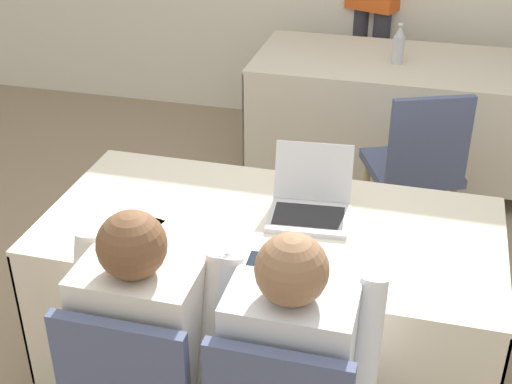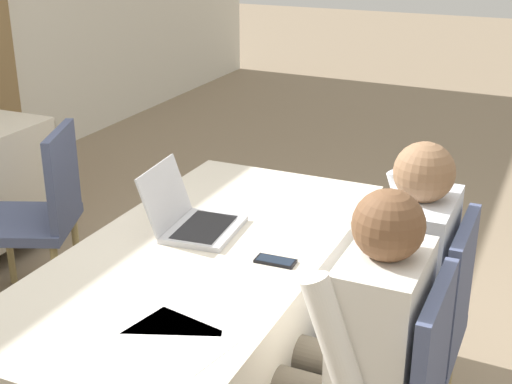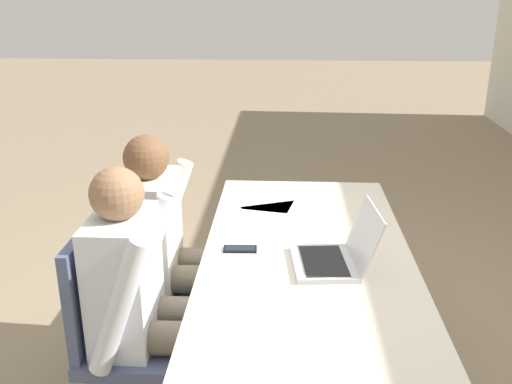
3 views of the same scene
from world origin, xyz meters
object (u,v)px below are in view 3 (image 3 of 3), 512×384
object	(u,v)px
chair_near_left	(148,272)
person_checkered_shirt	(168,242)
person_white_shirt	(145,292)
chair_near_right	(122,327)
laptop	(336,255)
cell_phone	(240,249)

from	to	relation	value
chair_near_left	person_checkered_shirt	size ratio (longest dim) A/B	0.78
person_checkered_shirt	person_white_shirt	world-z (taller)	same
person_checkered_shirt	chair_near_right	bearing A→B (deg)	167.24
laptop	cell_phone	world-z (taller)	laptop
laptop	person_checkered_shirt	distance (m)	0.82
laptop	person_white_shirt	distance (m)	0.75
laptop	chair_near_left	world-z (taller)	laptop
cell_phone	chair_near_left	world-z (taller)	chair_near_left
chair_near_left	person_white_shirt	world-z (taller)	person_white_shirt
laptop	person_checkered_shirt	world-z (taller)	person_checkered_shirt
laptop	person_white_shirt	bearing A→B (deg)	-87.81
laptop	chair_near_right	world-z (taller)	laptop
person_white_shirt	laptop	bearing A→B (deg)	-82.41
chair_near_left	person_checkered_shirt	xyz separation A→B (m)	(0.00, 0.10, 0.16)
laptop	person_checkered_shirt	size ratio (longest dim) A/B	0.29
cell_phone	chair_near_left	bearing A→B (deg)	-120.44
cell_phone	chair_near_right	world-z (taller)	chair_near_right
laptop	person_white_shirt	size ratio (longest dim) A/B	0.29
laptop	chair_near_right	xyz separation A→B (m)	(0.10, -0.83, -0.29)
chair_near_left	chair_near_right	world-z (taller)	same
cell_phone	person_checkered_shirt	distance (m)	0.44
cell_phone	person_checkered_shirt	xyz separation A→B (m)	(-0.24, -0.35, -0.09)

